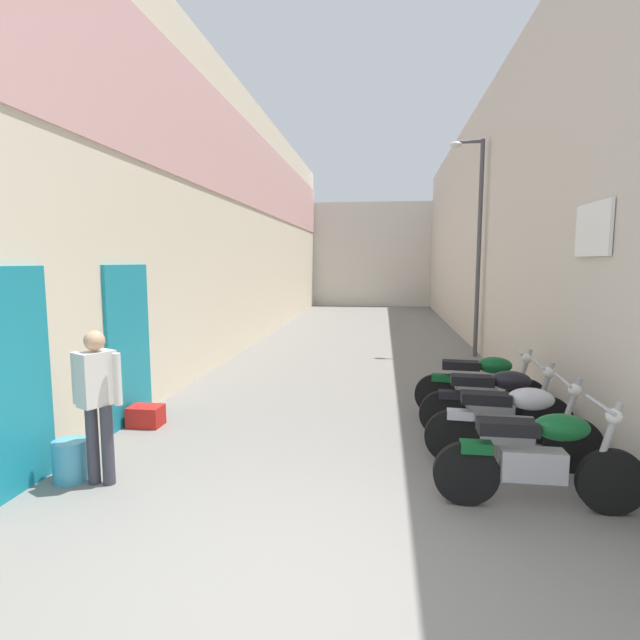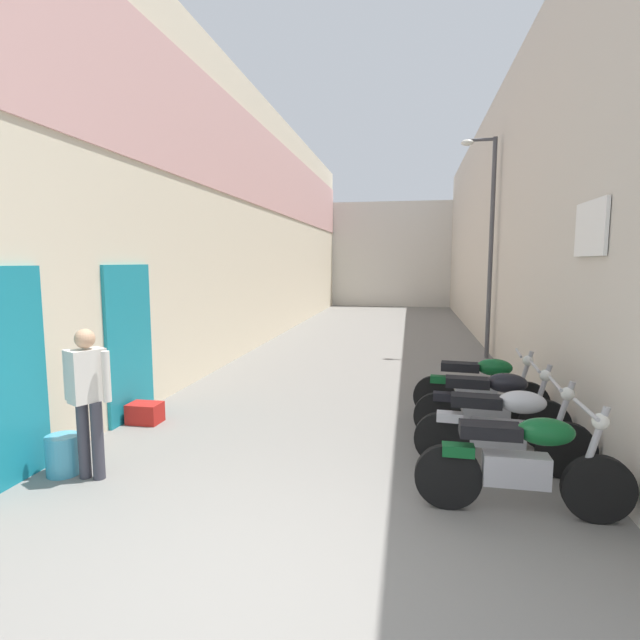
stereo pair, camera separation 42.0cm
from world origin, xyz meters
name	(u,v)px [view 2 (the right image)]	position (x,y,z in m)	size (l,w,h in m)	color
ground_plane	(368,354)	(0.00, 8.96, 0.00)	(37.91, 37.91, 0.00)	slate
building_left	(266,224)	(-3.13, 10.91, 3.33)	(0.45, 21.91, 6.59)	beige
building_right	(493,228)	(3.14, 10.95, 3.13)	(0.45, 21.91, 6.26)	beige
building_far_end	(391,255)	(0.00, 22.91, 2.60)	(8.87, 2.00, 5.20)	beige
motorcycle_nearest	(523,461)	(2.00, 1.53, 0.50)	(1.85, 0.58, 1.04)	black
motorcycle_second	(504,427)	(2.00, 2.45, 0.50)	(1.85, 0.58, 1.04)	black
motorcycle_third	(491,404)	(2.00, 3.27, 0.50)	(1.85, 0.58, 1.04)	black
motorcycle_fourth	(481,386)	(2.00, 4.18, 0.50)	(1.85, 0.58, 1.04)	black
pedestrian_by_doorway	(88,392)	(-2.23, 1.52, 0.92)	(0.52, 0.39, 1.57)	#383842
water_jug_near_door	(63,455)	(-2.59, 1.55, 0.21)	(0.34, 0.34, 0.42)	#4299B7
plastic_crate	(145,413)	(-2.62, 3.23, 0.14)	(0.44, 0.32, 0.28)	red
street_lamp	(488,232)	(2.70, 8.95, 2.90)	(0.79, 0.18, 5.00)	#47474C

